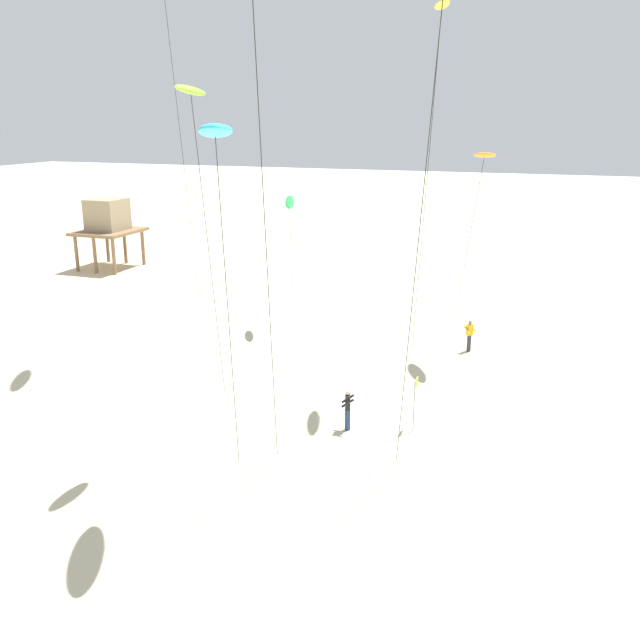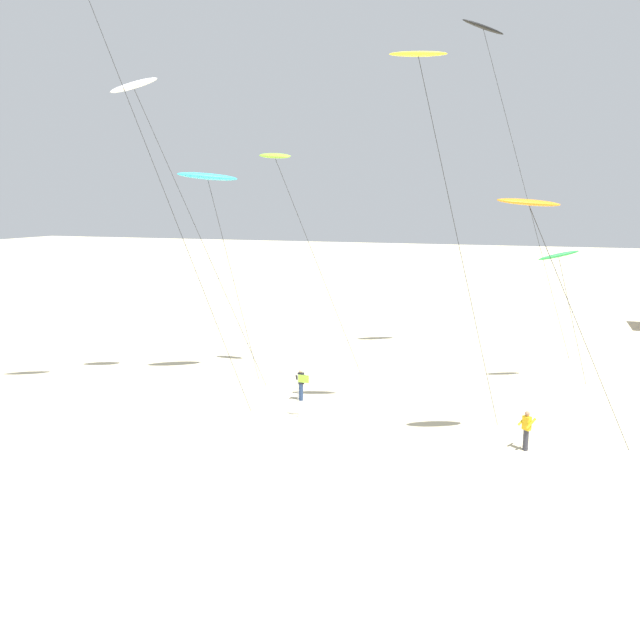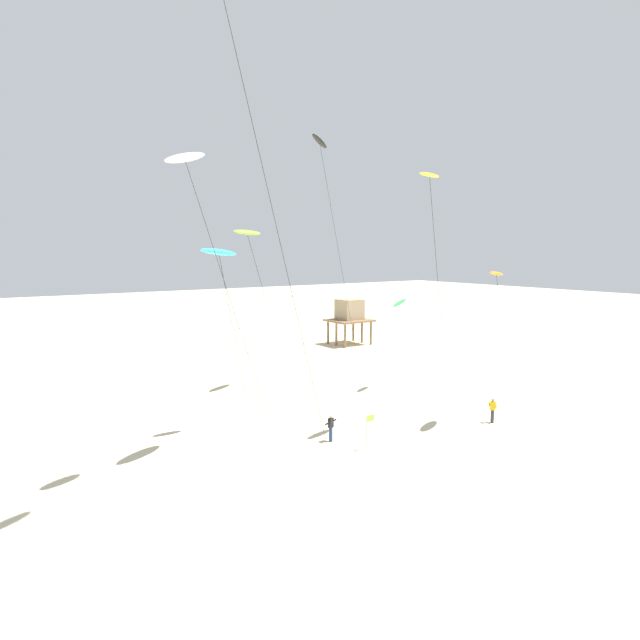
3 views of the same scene
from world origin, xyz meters
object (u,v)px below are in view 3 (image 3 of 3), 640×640
object	(u,v)px
kite_black	(320,145)
kite_green	(400,303)
kite_orange	(497,275)
kite_yellow	(430,180)
kite_flyer_middle	(331,427)
kite_flyer_nearest	(493,410)
kite_white	(186,161)
kite_cyan	(219,253)
marker_flag	(369,425)
kite_lime	(248,235)
stilt_house	(349,313)

from	to	relation	value
kite_black	kite_green	bearing A→B (deg)	-42.35
kite_green	kite_orange	world-z (taller)	kite_orange
kite_yellow	kite_black	xyz separation A→B (m)	(1.24, 13.52, 4.23)
kite_flyer_middle	kite_black	bearing A→B (deg)	58.20
kite_flyer_nearest	kite_green	bearing A→B (deg)	84.15
kite_yellow	kite_flyer_nearest	world-z (taller)	kite_yellow
kite_black	kite_white	xyz separation A→B (m)	(-16.03, -12.12, -4.22)
kite_cyan	kite_orange	distance (m)	17.66
kite_orange	kite_green	bearing A→B (deg)	82.15
kite_green	kite_flyer_middle	bearing A→B (deg)	-149.10
kite_yellow	marker_flag	size ratio (longest dim) A/B	7.67
kite_lime	stilt_house	world-z (taller)	kite_lime
kite_green	stilt_house	world-z (taller)	kite_green
kite_orange	kite_black	size ratio (longest dim) A/B	0.50
kite_green	kite_lime	distance (m)	16.35
kite_orange	stilt_house	xyz separation A→B (m)	(11.39, 30.27, -6.07)
kite_green	kite_lime	bearing A→B (deg)	-169.40
kite_yellow	kite_black	distance (m)	14.22
kite_yellow	kite_lime	xyz separation A→B (m)	(-9.11, 6.23, -3.31)
kite_orange	marker_flag	xyz separation A→B (m)	(-9.73, 0.91, -8.44)
kite_black	kite_lime	bearing A→B (deg)	-144.84
kite_flyer_nearest	kite_flyer_middle	size ratio (longest dim) A/B	1.00
kite_flyer_nearest	stilt_house	world-z (taller)	stilt_house
kite_cyan	kite_black	world-z (taller)	kite_black
kite_cyan	kite_orange	size ratio (longest dim) A/B	1.14
kite_lime	stilt_house	xyz separation A→B (m)	(25.15, 22.52, -8.53)
stilt_house	marker_flag	size ratio (longest dim) A/B	2.64
kite_cyan	kite_flyer_middle	bearing A→B (deg)	-18.12
stilt_house	marker_flag	bearing A→B (deg)	-125.73
kite_green	kite_yellow	world-z (taller)	kite_yellow
kite_yellow	kite_white	bearing A→B (deg)	174.57
kite_green	stilt_house	bearing A→B (deg)	63.22
kite_yellow	kite_lime	bearing A→B (deg)	145.63
kite_orange	kite_flyer_nearest	xyz separation A→B (m)	(0.39, 0.19, -9.04)
kite_flyer_nearest	stilt_house	size ratio (longest dim) A/B	0.30
kite_green	kite_orange	size ratio (longest dim) A/B	0.74
kite_flyer_middle	marker_flag	distance (m)	2.67
kite_lime	marker_flag	world-z (taller)	kite_lime
kite_lime	kite_flyer_nearest	bearing A→B (deg)	-28.10
kite_flyer_middle	kite_orange	bearing A→B (deg)	-17.39
kite_flyer_middle	stilt_house	bearing A→B (deg)	50.68
kite_cyan	stilt_house	world-z (taller)	kite_cyan
kite_cyan	kite_green	size ratio (longest dim) A/B	1.54
kite_lime	kite_orange	bearing A→B (deg)	-29.38
kite_black	marker_flag	size ratio (longest dim) A/B	9.86
marker_flag	kite_yellow	bearing A→B (deg)	6.85
kite_green	kite_flyer_nearest	size ratio (longest dim) A/B	4.54
kite_black	kite_yellow	bearing A→B (deg)	-95.24
kite_yellow	stilt_house	bearing A→B (deg)	60.84
kite_orange	kite_black	world-z (taller)	kite_black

